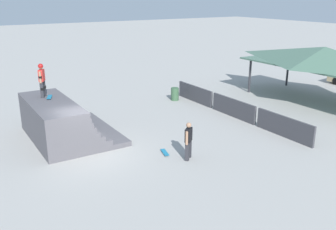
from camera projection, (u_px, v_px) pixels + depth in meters
The scene contains 9 objects.
ground_plane at pixel (91, 153), 16.75m from camera, with size 160.00×160.00×0.00m, color #A3A09B.
quarter_pipe_ramp at pixel (60, 122), 18.20m from camera, with size 5.31×3.87×1.94m.
skater_on_deck at pixel (42, 78), 18.29m from camera, with size 0.69×0.47×1.66m.
skateboard_on_deck at pixel (49, 97), 18.33m from camera, with size 0.80×0.46×0.09m.
bystander_walking at pixel (188, 139), 15.92m from camera, with size 0.51×0.58×1.66m.
skateboard_on_ground at pixel (165, 152), 16.71m from camera, with size 0.81×0.40×0.09m.
barrier_fence at pixel (233, 108), 21.67m from camera, with size 11.16×0.12×1.05m.
pavilion_shelter at pixel (324, 57), 23.77m from camera, with size 10.50×4.66×3.65m.
trash_bin at pixel (175, 94), 25.09m from camera, with size 0.52×0.52×0.85m, color #385B3D.
Camera 1 is at (14.92, -5.18, 6.78)m, focal length 40.00 mm.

